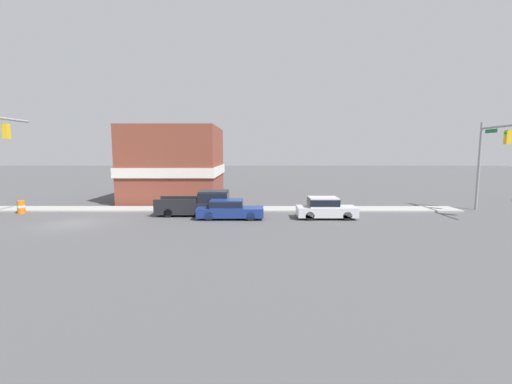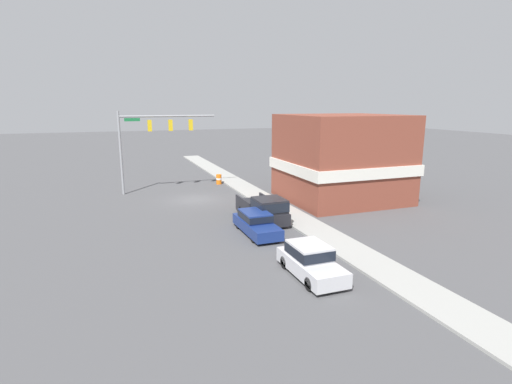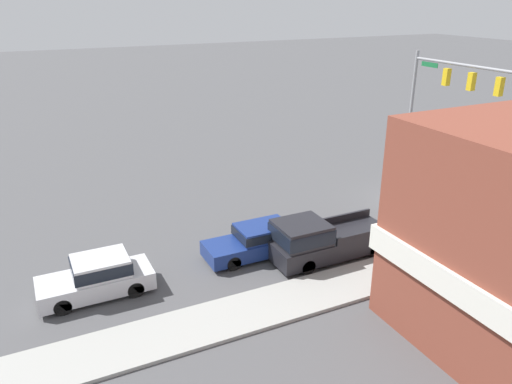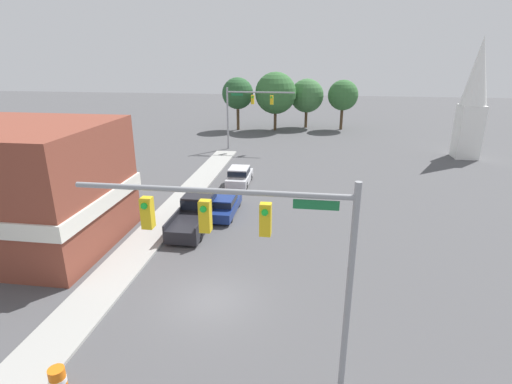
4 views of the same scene
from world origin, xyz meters
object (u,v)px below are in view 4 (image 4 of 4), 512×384
at_px(construction_barrel, 58,381).
at_px(car_second_ahead, 239,175).
at_px(pickup_truck_parked, 195,213).
at_px(car_lead, 224,204).

bearing_deg(construction_barrel, car_second_ahead, 85.31).
bearing_deg(construction_barrel, pickup_truck_parked, 87.44).
height_order(car_lead, car_second_ahead, car_second_ahead).
bearing_deg(car_second_ahead, pickup_truck_parked, -97.98).
bearing_deg(car_lead, pickup_truck_parked, -123.02).
relative_size(car_lead, car_second_ahead, 1.11).
bearing_deg(pickup_truck_parked, car_lead, 56.98).
relative_size(car_second_ahead, pickup_truck_parked, 0.76).
height_order(car_lead, pickup_truck_parked, pickup_truck_parked).
height_order(car_second_ahead, construction_barrel, car_second_ahead).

